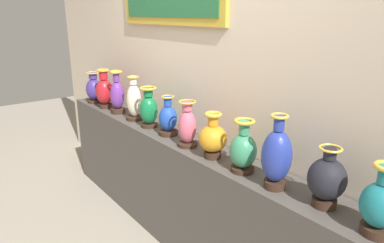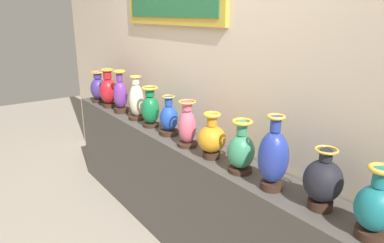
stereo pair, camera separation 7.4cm
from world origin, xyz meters
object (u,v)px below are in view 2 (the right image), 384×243
object	(u,v)px
vase_jade	(241,150)
vase_ivory	(136,101)
vase_crimson	(108,90)
vase_onyx	(323,181)
vase_rose	(187,126)
vase_teal	(375,208)
vase_sapphire	(169,119)
vase_cobalt	(273,157)
vase_emerald	(150,109)
vase_indigo	(98,88)
vase_violet	(120,95)
vase_amber	(212,138)

from	to	relation	value
vase_jade	vase_ivory	bearing A→B (deg)	179.52
vase_crimson	vase_onyx	world-z (taller)	vase_crimson
vase_rose	vase_teal	world-z (taller)	vase_rose
vase_sapphire	vase_cobalt	xyz separation A→B (m)	(1.09, -0.03, 0.06)
vase_crimson	vase_onyx	size ratio (longest dim) A/B	1.24
vase_crimson	vase_emerald	distance (m)	0.81
vase_indigo	vase_rose	distance (m)	1.64
vase_jade	vase_indigo	bearing A→B (deg)	-179.55
vase_emerald	vase_rose	world-z (taller)	vase_emerald
vase_sapphire	vase_jade	distance (m)	0.83
vase_rose	vase_jade	bearing A→B (deg)	0.98
vase_ivory	vase_teal	distance (m)	2.17
vase_teal	vase_rose	bearing A→B (deg)	-179.59
vase_indigo	vase_jade	distance (m)	2.19
vase_cobalt	vase_onyx	xyz separation A→B (m)	(0.28, 0.04, -0.04)
vase_indigo	vase_jade	world-z (taller)	vase_jade
vase_indigo	vase_violet	distance (m)	0.54
vase_ivory	vase_onyx	distance (m)	1.90
vase_rose	vase_emerald	bearing A→B (deg)	178.54
vase_violet	vase_indigo	bearing A→B (deg)	-178.98
vase_onyx	vase_indigo	bearing A→B (deg)	-179.00
vase_violet	vase_cobalt	world-z (taller)	vase_cobalt
vase_ivory	vase_sapphire	bearing A→B (deg)	0.87
vase_ivory	vase_onyx	size ratio (longest dim) A/B	1.25
vase_crimson	vase_amber	bearing A→B (deg)	0.58
vase_jade	vase_onyx	size ratio (longest dim) A/B	1.04
vase_rose	vase_cobalt	world-z (taller)	vase_cobalt
vase_indigo	vase_emerald	size ratio (longest dim) A/B	0.96
vase_indigo	vase_ivory	distance (m)	0.83
vase_indigo	vase_crimson	bearing A→B (deg)	-0.97
vase_crimson	vase_rose	world-z (taller)	vase_crimson
vase_cobalt	vase_indigo	bearing A→B (deg)	-179.90
vase_amber	vase_cobalt	distance (m)	0.53
vase_rose	vase_ivory	bearing A→B (deg)	178.56
vase_sapphire	vase_jade	xyz separation A→B (m)	(0.83, -0.02, 0.01)
vase_rose	vase_teal	bearing A→B (deg)	0.41
vase_emerald	vase_sapphire	xyz separation A→B (m)	(0.27, 0.01, -0.03)
vase_cobalt	vase_onyx	bearing A→B (deg)	8.92
vase_emerald	vase_jade	bearing A→B (deg)	-0.25
vase_crimson	vase_violet	size ratio (longest dim) A/B	0.96
vase_indigo	vase_teal	size ratio (longest dim) A/B	0.98
vase_emerald	vase_onyx	xyz separation A→B (m)	(1.64, 0.03, -0.01)
vase_amber	vase_jade	bearing A→B (deg)	1.11
vase_cobalt	vase_teal	xyz separation A→B (m)	(0.55, 0.01, -0.04)
vase_rose	vase_onyx	distance (m)	1.08
vase_emerald	vase_teal	world-z (taller)	vase_emerald
vase_jade	vase_cobalt	size ratio (longest dim) A/B	0.78
vase_emerald	vase_teal	size ratio (longest dim) A/B	1.03
vase_ivory	vase_sapphire	xyz separation A→B (m)	(0.53, 0.01, -0.04)
vase_ivory	vase_cobalt	size ratio (longest dim) A/B	0.94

